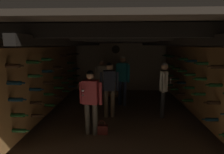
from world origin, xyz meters
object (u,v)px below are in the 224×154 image
object	(u,v)px
person_guest_rear_center	(123,76)
person_guest_mid_right	(164,85)
person_host_center	(109,85)
person_guest_near_left	(91,97)
handbag	(102,129)
wine_crate_stack	(114,89)
person_guest_far_left	(102,76)
display_bottle	(115,78)

from	to	relation	value
person_guest_rear_center	person_guest_mid_right	xyz separation A→B (m)	(1.18, -0.92, -0.09)
person_host_center	person_guest_near_left	bearing A→B (deg)	-109.14
person_host_center	handbag	world-z (taller)	person_host_center
wine_crate_stack	handbag	distance (m)	3.21
person_guest_rear_center	person_guest_near_left	bearing A→B (deg)	-110.11
person_host_center	handbag	size ratio (longest dim) A/B	4.65
person_host_center	person_guest_rear_center	xyz separation A→B (m)	(0.39, 1.02, 0.09)
person_guest_near_left	person_guest_rear_center	distance (m)	2.21
person_host_center	person_guest_rear_center	size ratio (longest dim) A/B	0.93
handbag	person_guest_far_left	bearing A→B (deg)	95.82
person_host_center	person_guest_rear_center	distance (m)	1.10
person_host_center	handbag	bearing A→B (deg)	-96.21
display_bottle	person_guest_near_left	size ratio (longest dim) A/B	0.23
person_guest_mid_right	person_host_center	bearing A→B (deg)	-176.28
display_bottle	person_host_center	bearing A→B (deg)	-92.60
wine_crate_stack	person_host_center	size ratio (longest dim) A/B	0.37
person_guest_near_left	person_guest_mid_right	world-z (taller)	person_guest_mid_right
wine_crate_stack	handbag	size ratio (longest dim) A/B	1.72
display_bottle	person_guest_mid_right	xyz separation A→B (m)	(1.47, -2.12, 0.24)
person_guest_rear_center	person_host_center	bearing A→B (deg)	-111.08
person_host_center	display_bottle	bearing A→B (deg)	87.40
display_bottle	handbag	bearing A→B (deg)	-93.75
person_guest_far_left	person_guest_near_left	bearing A→B (deg)	-89.60
wine_crate_stack	person_guest_near_left	size ratio (longest dim) A/B	0.39
person_guest_near_left	handbag	world-z (taller)	person_guest_near_left
person_guest_rear_center	wine_crate_stack	bearing A→B (deg)	107.12
display_bottle	person_guest_far_left	world-z (taller)	person_guest_far_left
person_guest_far_left	person_guest_mid_right	size ratio (longest dim) A/B	0.96
person_host_center	person_guest_mid_right	size ratio (longest dim) A/B	1.00
wine_crate_stack	person_guest_mid_right	size ratio (longest dim) A/B	0.37
wine_crate_stack	person_guest_mid_right	distance (m)	2.66
person_guest_near_left	person_guest_rear_center	xyz separation A→B (m)	(0.76, 2.07, 0.15)
person_guest_rear_center	handbag	world-z (taller)	person_guest_rear_center
person_guest_rear_center	display_bottle	bearing A→B (deg)	103.78
display_bottle	person_guest_near_left	distance (m)	3.30
person_guest_mid_right	person_guest_rear_center	bearing A→B (deg)	142.04
display_bottle	person_guest_rear_center	bearing A→B (deg)	-76.22
person_guest_near_left	handbag	size ratio (longest dim) A/B	4.43
handbag	person_guest_mid_right	bearing A→B (deg)	33.80
person_host_center	person_guest_near_left	size ratio (longest dim) A/B	1.05
wine_crate_stack	person_guest_far_left	distance (m)	0.93
display_bottle	person_guest_far_left	xyz separation A→B (m)	(-0.48, -0.60, 0.19)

